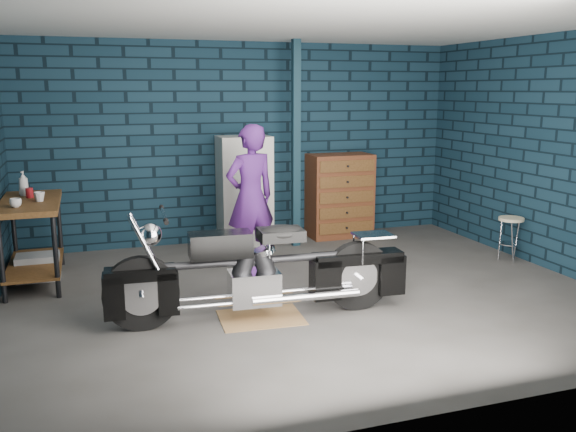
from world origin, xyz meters
name	(u,v)px	position (x,y,z in m)	size (l,w,h in m)	color
ground	(307,294)	(0.00, 0.00, 0.00)	(6.00, 6.00, 0.00)	#4D4A48
room_walls	(290,106)	(0.00, 0.55, 1.90)	(6.02, 5.01, 2.71)	#0E2330
support_post	(296,145)	(0.55, 1.95, 1.35)	(0.10, 0.10, 2.70)	#102833
workbench	(33,242)	(-2.68, 1.32, 0.46)	(0.60, 1.40, 0.91)	brown
drip_mat	(261,317)	(-0.64, -0.49, 0.00)	(0.76, 0.57, 0.01)	#9B7243
motorcycle	(260,264)	(-0.64, -0.49, 0.52)	(2.37, 0.64, 1.04)	black
person	(250,197)	(-0.29, 1.13, 0.84)	(0.62, 0.41, 1.69)	#4F1E72
storage_bin	(38,267)	(-2.66, 1.42, 0.14)	(0.45, 0.32, 0.28)	gray
locker	(245,191)	(-0.08, 2.23, 0.73)	(0.68, 0.49, 1.47)	beige
tool_chest	(340,196)	(1.31, 2.23, 0.59)	(0.88, 0.49, 1.18)	brown
shop_stool	(510,239)	(2.78, 0.38, 0.27)	(0.30, 0.30, 0.55)	#C4BB94
cup_a	(16,203)	(-2.78, 0.95, 0.96)	(0.12, 0.12, 0.09)	#C4BB94
cup_b	(39,197)	(-2.57, 1.22, 0.96)	(0.11, 0.11, 0.10)	#C4BB94
mug_red	(29,193)	(-2.69, 1.50, 0.96)	(0.08, 0.08, 0.11)	maroon
bottle	(23,183)	(-2.76, 1.66, 1.05)	(0.11, 0.11, 0.28)	gray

